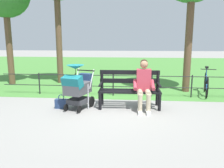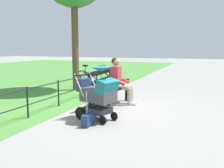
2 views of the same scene
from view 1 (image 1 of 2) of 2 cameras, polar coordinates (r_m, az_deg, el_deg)
name	(u,v)px [view 1 (image 1 of 2)]	position (r m, az deg, el deg)	size (l,w,h in m)	color
ground_plane	(109,107)	(6.09, -0.78, -5.82)	(60.00, 60.00, 0.00)	gray
grass_lawn	(123,67)	(14.71, 2.88, 4.19)	(40.00, 16.00, 0.01)	#478438
park_bench	(130,87)	(6.04, 4.40, -0.84)	(1.61, 0.64, 0.96)	black
person_on_bench	(144,84)	(5.79, 7.94, 0.10)	(0.54, 0.74, 1.28)	tan
stroller	(78,87)	(5.86, -8.59, -0.63)	(0.72, 0.98, 1.15)	black
handbag	(61,103)	(6.12, -12.49, -4.75)	(0.32, 0.14, 0.37)	navy
park_fence	(122,83)	(7.21, 2.43, 0.28)	(7.29, 0.04, 0.70)	black
bicycle	(206,83)	(8.02, 22.42, 0.14)	(0.54, 1.62, 0.89)	black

